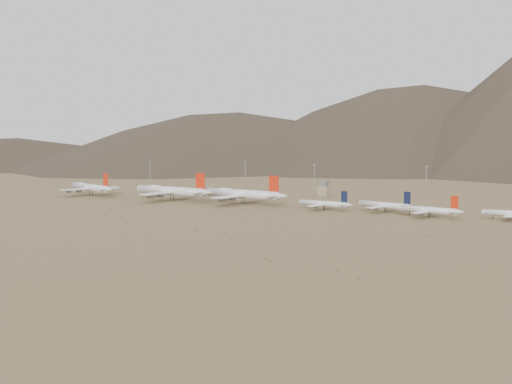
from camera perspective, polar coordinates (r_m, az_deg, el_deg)
The scene contains 14 objects.
ground at distance 485.26m, azimuth -3.96°, elevation -1.28°, with size 3000.00×3000.00×0.00m, color olive.
mountain_ridge at distance 1326.93m, azimuth 19.32°, elevation 8.95°, with size 4400.00×1000.00×300.00m.
widebody_west at distance 588.19m, azimuth -13.08°, elevation 0.36°, with size 62.45×49.61×19.19m.
widebody_centre at distance 536.00m, azimuth -6.79°, elevation 0.10°, with size 73.37×56.44×21.78m.
widebody_east at distance 507.70m, azimuth -1.09°, elevation -0.15°, with size 72.23×55.82×21.47m.
narrowbody_a at distance 472.34m, azimuth 5.52°, elevation -0.94°, with size 40.73×29.36×13.44m.
narrowbody_b at distance 464.49m, azimuth 10.36°, elevation -1.06°, with size 43.09×31.70×14.45m.
narrowbody_c at distance 443.33m, azimuth 13.75°, elevation -1.42°, with size 43.07×31.29×14.27m.
control_tower at distance 572.75m, azimuth 5.45°, elevation 0.21°, with size 8.00×8.00×12.00m.
mast_far_west at distance 660.86m, azimuth -8.46°, elevation 1.60°, with size 2.00×0.60×25.70m.
mast_west at distance 623.79m, azimuth -0.86°, elevation 1.45°, with size 2.00×0.60×25.70m.
mast_centre at distance 564.61m, azimuth 4.69°, elevation 1.05°, with size 2.00×0.60×25.70m.
mast_east at distance 554.87m, azimuth 13.45°, elevation 0.86°, with size 2.00×0.60×25.70m.
desert_scrub at distance 397.41m, azimuth -4.73°, elevation -2.65°, with size 435.19×179.45×0.91m.
Camera 1 is at (278.45, -393.79, 53.55)m, focal length 50.00 mm.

